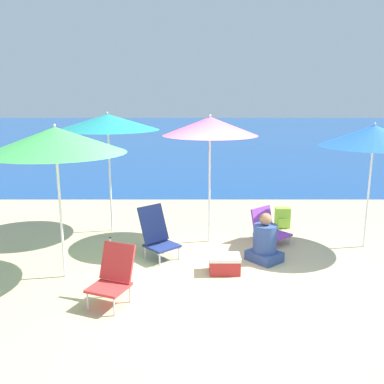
% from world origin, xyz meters
% --- Properties ---
extents(ground_plane, '(60.00, 60.00, 0.00)m').
position_xyz_m(ground_plane, '(0.00, 0.00, 0.00)').
color(ground_plane, '#C6B284').
extents(sea_water, '(60.00, 40.00, 0.01)m').
position_xyz_m(sea_water, '(0.00, 25.02, 0.00)').
color(sea_water, '#19478C').
rests_on(sea_water, ground).
extents(beach_umbrella_teal, '(1.94, 1.94, 2.32)m').
position_xyz_m(beach_umbrella_teal, '(-1.87, 2.45, 2.13)').
color(beach_umbrella_teal, white).
rests_on(beach_umbrella_teal, ground).
extents(beach_umbrella_green, '(1.96, 1.96, 2.24)m').
position_xyz_m(beach_umbrella_green, '(-2.17, 0.25, 2.02)').
color(beach_umbrella_green, white).
rests_on(beach_umbrella_green, ground).
extents(beach_umbrella_blue, '(1.81, 1.81, 2.18)m').
position_xyz_m(beach_umbrella_blue, '(2.76, 1.53, 1.96)').
color(beach_umbrella_blue, white).
rests_on(beach_umbrella_blue, ground).
extents(beach_umbrella_pink, '(1.68, 1.68, 2.30)m').
position_xyz_m(beach_umbrella_pink, '(0.03, 1.81, 2.10)').
color(beach_umbrella_pink, white).
rests_on(beach_umbrella_pink, ground).
extents(beach_chair_purple, '(0.77, 0.78, 0.62)m').
position_xyz_m(beach_chair_purple, '(1.10, 1.79, 0.27)').
color(beach_chair_purple, silver).
rests_on(beach_chair_purple, ground).
extents(beach_chair_navy, '(0.73, 0.74, 0.86)m').
position_xyz_m(beach_chair_navy, '(-0.86, 1.02, 0.41)').
color(beach_chair_navy, silver).
rests_on(beach_chair_navy, ground).
extents(beach_chair_red, '(0.63, 0.68, 0.76)m').
position_xyz_m(beach_chair_red, '(-1.29, -0.55, 0.38)').
color(beach_chair_red, silver).
rests_on(beach_chair_red, ground).
extents(person_seated_near, '(0.64, 0.65, 0.80)m').
position_xyz_m(person_seated_near, '(0.89, 0.87, 0.31)').
color(person_seated_near, '#334C8C').
rests_on(person_seated_near, ground).
extents(backpack_lime, '(0.29, 0.23, 0.41)m').
position_xyz_m(backpack_lime, '(1.55, 2.66, 0.20)').
color(backpack_lime, '#8ECC3D').
rests_on(backpack_lime, ground).
extents(water_bottle, '(0.07, 0.07, 0.29)m').
position_xyz_m(water_bottle, '(-1.66, 1.18, 0.12)').
color(water_bottle, silver).
rests_on(water_bottle, ground).
extents(cooler_box, '(0.47, 0.35, 0.27)m').
position_xyz_m(cooler_box, '(0.21, 0.40, 0.14)').
color(cooler_box, '#B72828').
rests_on(cooler_box, ground).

